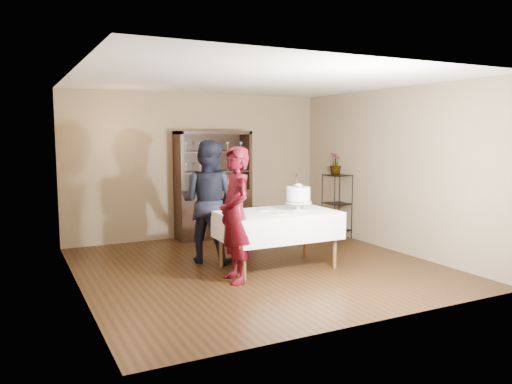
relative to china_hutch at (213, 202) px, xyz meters
The scene contains 14 objects.
floor 2.36m from the china_hutch, 95.08° to the right, with size 5.00×5.00×0.00m, color black.
ceiling 3.04m from the china_hutch, 95.08° to the right, with size 5.00×5.00×0.00m, color silver.
back_wall 0.76m from the china_hutch, 128.88° to the left, with size 5.00×0.02×2.70m, color #75664B.
wall_left 3.58m from the china_hutch, 140.17° to the right, with size 0.02×5.00×2.70m, color #75664B.
wall_right 3.29m from the china_hutch, 44.39° to the right, with size 0.02×5.00×2.70m, color #75664B.
china_hutch is the anchor object (origin of this frame).
plant_etagere 2.33m from the china_hutch, 26.83° to the right, with size 0.42×0.42×1.20m.
cake_table 2.46m from the china_hutch, 89.73° to the right, with size 1.67×1.03×0.84m.
woman 2.90m from the china_hutch, 106.08° to the right, with size 0.65×0.43×1.79m, color #310408.
man 1.82m from the china_hutch, 114.21° to the right, with size 0.90×0.70×1.86m, color black.
cake 2.54m from the china_hutch, 82.16° to the right, with size 0.43×0.43×0.54m.
plate_near 2.69m from the china_hutch, 91.40° to the right, with size 0.19×0.19×0.01m, color white.
plate_far 2.28m from the china_hutch, 93.18° to the right, with size 0.19×0.19×0.01m, color white.
potted_plant 2.41m from the china_hutch, 26.00° to the right, with size 0.23×0.23×0.41m, color #4E6D34.
Camera 1 is at (-3.26, -6.41, 1.95)m, focal length 35.00 mm.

